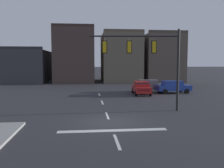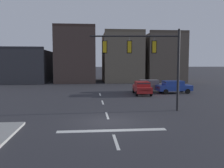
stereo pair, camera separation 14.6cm
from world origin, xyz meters
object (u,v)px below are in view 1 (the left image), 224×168
(car_lot_farside, at_px, (141,88))
(signal_mast_near_side, at_px, (149,55))
(car_lot_middle, at_px, (149,85))
(car_lot_nearside, at_px, (173,87))

(car_lot_farside, bearing_deg, signal_mast_near_side, -99.22)
(car_lot_middle, bearing_deg, car_lot_nearside, -36.05)
(signal_mast_near_side, xyz_separation_m, car_lot_nearside, (5.94, 10.76, -3.74))
(car_lot_nearside, bearing_deg, car_lot_middle, 143.95)
(car_lot_farside, bearing_deg, car_lot_middle, 59.23)
(signal_mast_near_side, xyz_separation_m, car_lot_farside, (1.61, 9.89, -3.74))
(car_lot_middle, bearing_deg, car_lot_farside, -120.77)
(signal_mast_near_side, height_order, car_lot_farside, signal_mast_near_side)
(signal_mast_near_side, height_order, car_lot_nearside, signal_mast_near_side)
(signal_mast_near_side, xyz_separation_m, car_lot_middle, (3.28, 12.70, -3.74))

